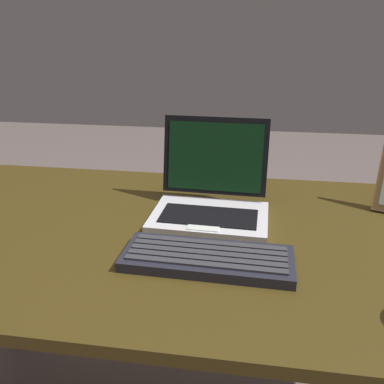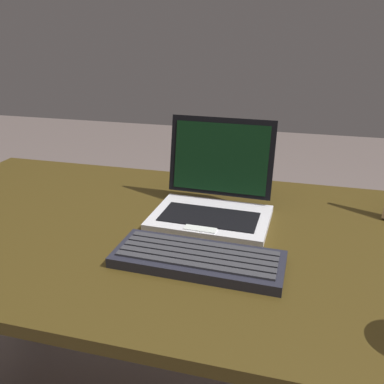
# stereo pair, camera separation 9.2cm
# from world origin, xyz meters

# --- Properties ---
(desk) EXTENTS (1.60, 0.76, 0.71)m
(desk) POSITION_xyz_m (0.00, 0.00, 0.60)
(desk) COLOR #423312
(desk) RESTS_ON ground
(laptop_front) EXTENTS (0.28, 0.25, 0.22)m
(laptop_front) POSITION_xyz_m (-0.00, 0.10, 0.76)
(laptop_front) COLOR silver
(laptop_front) RESTS_ON desk
(external_keyboard) EXTENTS (0.34, 0.14, 0.03)m
(external_keyboard) POSITION_xyz_m (0.02, -0.13, 0.72)
(external_keyboard) COLOR #23242F
(external_keyboard) RESTS_ON desk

